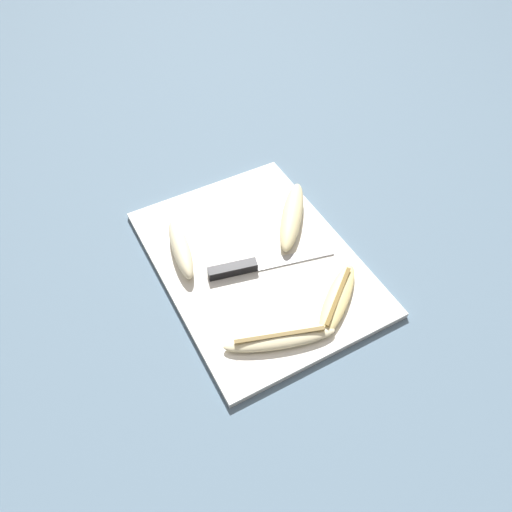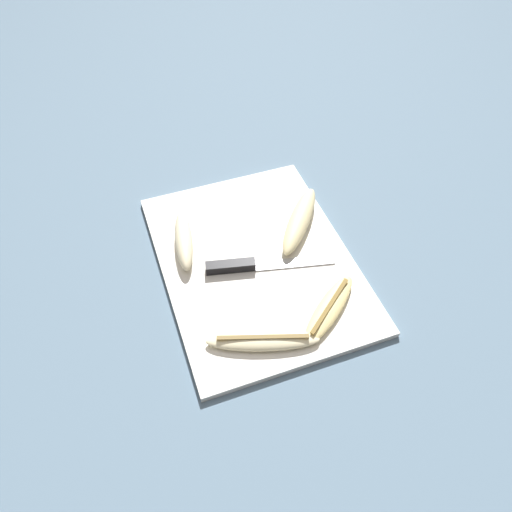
# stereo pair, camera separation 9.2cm
# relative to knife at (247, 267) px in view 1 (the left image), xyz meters

# --- Properties ---
(ground_plane) EXTENTS (4.00, 4.00, 0.00)m
(ground_plane) POSITION_rel_knife_xyz_m (-0.01, 0.02, -0.02)
(ground_plane) COLOR slate
(cutting_board) EXTENTS (0.46, 0.34, 0.01)m
(cutting_board) POSITION_rel_knife_xyz_m (-0.01, 0.02, -0.01)
(cutting_board) COLOR white
(cutting_board) RESTS_ON ground_plane
(knife) EXTENTS (0.07, 0.24, 0.02)m
(knife) POSITION_rel_knife_xyz_m (0.00, 0.00, 0.00)
(knife) COLOR black
(knife) RESTS_ON cutting_board
(banana_bright_far) EXTENTS (0.15, 0.06, 0.03)m
(banana_bright_far) POSITION_rel_knife_xyz_m (-0.09, -0.09, 0.01)
(banana_bright_far) COLOR beige
(banana_bright_far) RESTS_ON cutting_board
(banana_pale_long) EXTENTS (0.10, 0.19, 0.02)m
(banana_pale_long) POSITION_rel_knife_xyz_m (0.16, -0.03, 0.00)
(banana_pale_long) COLOR beige
(banana_pale_long) RESTS_ON cutting_board
(banana_golden_short) EXTENTS (0.13, 0.15, 0.02)m
(banana_golden_short) POSITION_rel_knife_xyz_m (0.14, 0.10, 0.00)
(banana_golden_short) COLOR #EDD689
(banana_golden_short) RESTS_ON cutting_board
(banana_soft_right) EXTENTS (0.17, 0.15, 0.03)m
(banana_soft_right) POSITION_rel_knife_xyz_m (-0.07, 0.13, 0.01)
(banana_soft_right) COLOR beige
(banana_soft_right) RESTS_ON cutting_board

